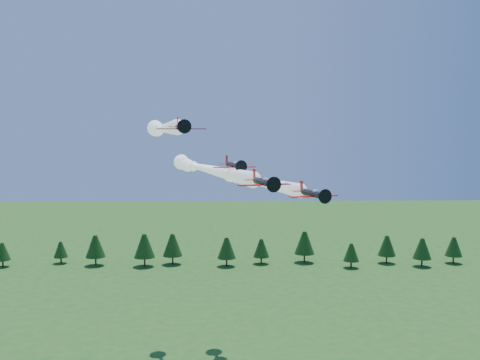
{
  "coord_description": "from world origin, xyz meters",
  "views": [
    {
      "loc": [
        -4.63,
        -86.31,
        48.39
      ],
      "look_at": [
        -2.3,
        0.0,
        41.0
      ],
      "focal_mm": 40.0,
      "sensor_mm": 36.0,
      "label": 1
    }
  ],
  "objects_px": {
    "plane_lead": "(205,168)",
    "plane_right": "(254,180)",
    "plane_slot": "(234,165)",
    "plane_left": "(163,129)"
  },
  "relations": [
    {
      "from": "plane_lead",
      "to": "plane_right",
      "type": "xyz_separation_m",
      "value": [
        10.38,
        4.97,
        -2.94
      ]
    },
    {
      "from": "plane_left",
      "to": "plane_right",
      "type": "distance_m",
      "value": 22.62
    },
    {
      "from": "plane_lead",
      "to": "plane_left",
      "type": "height_order",
      "value": "plane_left"
    },
    {
      "from": "plane_left",
      "to": "plane_slot",
      "type": "height_order",
      "value": "plane_left"
    },
    {
      "from": "plane_right",
      "to": "plane_slot",
      "type": "xyz_separation_m",
      "value": [
        -4.8,
        -22.57,
        4.61
      ]
    },
    {
      "from": "plane_slot",
      "to": "plane_left",
      "type": "bearing_deg",
      "value": 111.02
    },
    {
      "from": "plane_left",
      "to": "plane_slot",
      "type": "bearing_deg",
      "value": -62.57
    },
    {
      "from": "plane_right",
      "to": "plane_slot",
      "type": "height_order",
      "value": "plane_slot"
    },
    {
      "from": "plane_lead",
      "to": "plane_right",
      "type": "distance_m",
      "value": 11.88
    },
    {
      "from": "plane_lead",
      "to": "plane_right",
      "type": "relative_size",
      "value": 1.23
    }
  ]
}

